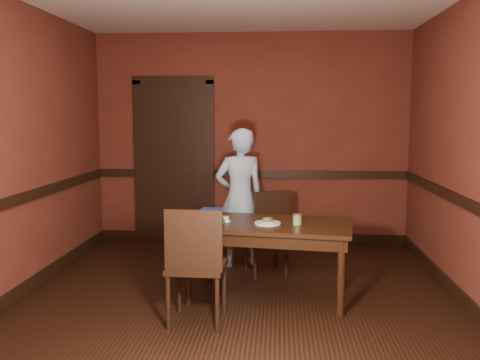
# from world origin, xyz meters

# --- Properties ---
(floor) EXTENTS (4.00, 4.50, 0.01)m
(floor) POSITION_xyz_m (0.00, 0.00, 0.00)
(floor) COLOR black
(floor) RESTS_ON ground
(wall_back) EXTENTS (4.00, 0.02, 2.70)m
(wall_back) POSITION_xyz_m (0.00, 2.25, 1.35)
(wall_back) COLOR #5D281C
(wall_back) RESTS_ON ground
(wall_front) EXTENTS (4.00, 0.02, 2.70)m
(wall_front) POSITION_xyz_m (0.00, -2.25, 1.35)
(wall_front) COLOR #5D281C
(wall_front) RESTS_ON ground
(wall_left) EXTENTS (0.02, 4.50, 2.70)m
(wall_left) POSITION_xyz_m (-2.00, 0.00, 1.35)
(wall_left) COLOR #5D281C
(wall_left) RESTS_ON ground
(wall_right) EXTENTS (0.02, 4.50, 2.70)m
(wall_right) POSITION_xyz_m (2.00, 0.00, 1.35)
(wall_right) COLOR #5D281C
(wall_right) RESTS_ON ground
(dado_back) EXTENTS (4.00, 0.03, 0.10)m
(dado_back) POSITION_xyz_m (0.00, 2.23, 0.90)
(dado_back) COLOR black
(dado_back) RESTS_ON ground
(dado_left) EXTENTS (0.03, 4.50, 0.10)m
(dado_left) POSITION_xyz_m (-1.99, 0.00, 0.90)
(dado_left) COLOR black
(dado_left) RESTS_ON ground
(dado_right) EXTENTS (0.03, 4.50, 0.10)m
(dado_right) POSITION_xyz_m (1.99, 0.00, 0.90)
(dado_right) COLOR black
(dado_right) RESTS_ON ground
(baseboard_back) EXTENTS (4.00, 0.03, 0.12)m
(baseboard_back) POSITION_xyz_m (0.00, 2.23, 0.06)
(baseboard_back) COLOR black
(baseboard_back) RESTS_ON ground
(baseboard_left) EXTENTS (0.03, 4.50, 0.12)m
(baseboard_left) POSITION_xyz_m (-1.99, 0.00, 0.06)
(baseboard_left) COLOR black
(baseboard_left) RESTS_ON ground
(baseboard_right) EXTENTS (0.03, 4.50, 0.12)m
(baseboard_right) POSITION_xyz_m (1.99, 0.00, 0.06)
(baseboard_right) COLOR black
(baseboard_right) RESTS_ON ground
(door) EXTENTS (1.05, 0.07, 2.20)m
(door) POSITION_xyz_m (-1.00, 2.22, 1.09)
(door) COLOR black
(door) RESTS_ON ground
(dining_table) EXTENTS (1.58, 1.03, 0.69)m
(dining_table) POSITION_xyz_m (0.28, 0.11, 0.35)
(dining_table) COLOR black
(dining_table) RESTS_ON floor
(chair_far) EXTENTS (0.50, 0.50, 0.85)m
(chair_far) POSITION_xyz_m (0.24, 0.85, 0.42)
(chair_far) COLOR black
(chair_far) RESTS_ON floor
(chair_near) EXTENTS (0.46, 0.46, 0.95)m
(chair_near) POSITION_xyz_m (-0.28, -0.52, 0.48)
(chair_near) COLOR black
(chair_near) RESTS_ON floor
(person) EXTENTS (0.65, 0.54, 1.52)m
(person) POSITION_xyz_m (-0.06, 1.15, 0.76)
(person) COLOR #A3C1D8
(person) RESTS_ON floor
(sandwich_plate) EXTENTS (0.23, 0.23, 0.06)m
(sandwich_plate) POSITION_xyz_m (0.27, 0.04, 0.71)
(sandwich_plate) COLOR white
(sandwich_plate) RESTS_ON dining_table
(sauce_jar) EXTENTS (0.08, 0.08, 0.10)m
(sauce_jar) POSITION_xyz_m (0.53, 0.03, 0.74)
(sauce_jar) COLOR #649945
(sauce_jar) RESTS_ON dining_table
(cheese_saucer) EXTENTS (0.15, 0.15, 0.05)m
(cheese_saucer) POSITION_xyz_m (-0.14, 0.12, 0.71)
(cheese_saucer) COLOR white
(cheese_saucer) RESTS_ON dining_table
(food_tub) EXTENTS (0.20, 0.15, 0.08)m
(food_tub) POSITION_xyz_m (-0.27, 0.35, 0.73)
(food_tub) COLOR #2342B3
(food_tub) RESTS_ON dining_table
(wrapped_veg) EXTENTS (0.26, 0.21, 0.07)m
(wrapped_veg) POSITION_xyz_m (-0.22, -0.14, 0.73)
(wrapped_veg) COLOR #0F3B14
(wrapped_veg) RESTS_ON dining_table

